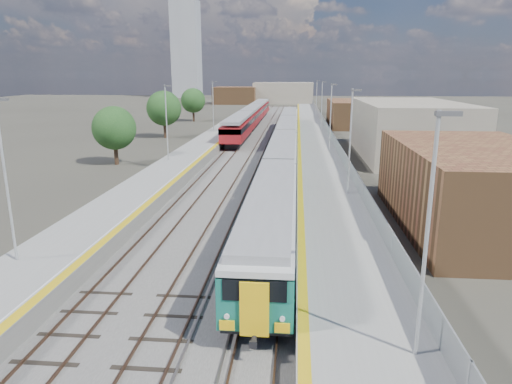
# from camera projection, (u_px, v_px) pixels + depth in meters

# --- Properties ---
(ground) EXTENTS (320.00, 320.00, 0.00)m
(ground) POSITION_uv_depth(u_px,v_px,m) (275.00, 147.00, 61.31)
(ground) COLOR #47443A
(ground) RESTS_ON ground
(ballast_bed) EXTENTS (10.50, 155.00, 0.06)m
(ballast_bed) POSITION_uv_depth(u_px,v_px,m) (260.00, 144.00, 63.91)
(ballast_bed) COLOR #565451
(ballast_bed) RESTS_ON ground
(tracks) EXTENTS (8.96, 160.00, 0.17)m
(tracks) POSITION_uv_depth(u_px,v_px,m) (265.00, 142.00, 65.46)
(tracks) COLOR #4C3323
(tracks) RESTS_ON ground
(platform_right) EXTENTS (4.70, 155.00, 8.52)m
(platform_right) POSITION_uv_depth(u_px,v_px,m) (314.00, 141.00, 63.13)
(platform_right) COLOR slate
(platform_right) RESTS_ON ground
(platform_left) EXTENTS (4.30, 155.00, 8.52)m
(platform_left) POSITION_uv_depth(u_px,v_px,m) (212.00, 140.00, 64.36)
(platform_left) COLOR slate
(platform_left) RESTS_ON ground
(buildings) EXTENTS (72.00, 185.50, 40.00)m
(buildings) POSITION_uv_depth(u_px,v_px,m) (232.00, 71.00, 145.68)
(buildings) COLOR brown
(buildings) RESTS_ON ground
(green_train) EXTENTS (2.68, 74.78, 2.95)m
(green_train) POSITION_uv_depth(u_px,v_px,m) (285.00, 143.00, 51.16)
(green_train) COLOR black
(green_train) RESTS_ON ground
(red_train) EXTENTS (2.88, 58.30, 3.63)m
(red_train) POSITION_uv_depth(u_px,v_px,m) (252.00, 116.00, 84.81)
(red_train) COLOR black
(red_train) RESTS_ON ground
(tree_a) EXTENTS (4.63, 4.63, 6.27)m
(tree_a) POSITION_uv_depth(u_px,v_px,m) (114.00, 128.00, 48.59)
(tree_a) COLOR #382619
(tree_a) RESTS_ON ground
(tree_b) EXTENTS (5.28, 5.28, 7.16)m
(tree_b) POSITION_uv_depth(u_px,v_px,m) (164.00, 108.00, 69.60)
(tree_b) COLOR #382619
(tree_b) RESTS_ON ground
(tree_c) EXTENTS (5.05, 5.05, 6.85)m
(tree_c) POSITION_uv_depth(u_px,v_px,m) (193.00, 101.00, 94.72)
(tree_c) COLOR #382619
(tree_c) RESTS_ON ground
(tree_d) EXTENTS (4.22, 4.22, 5.72)m
(tree_d) POSITION_uv_depth(u_px,v_px,m) (414.00, 114.00, 70.85)
(tree_d) COLOR #382619
(tree_d) RESTS_ON ground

